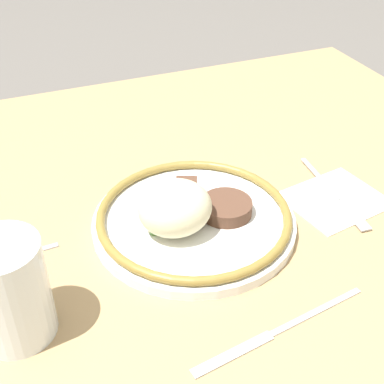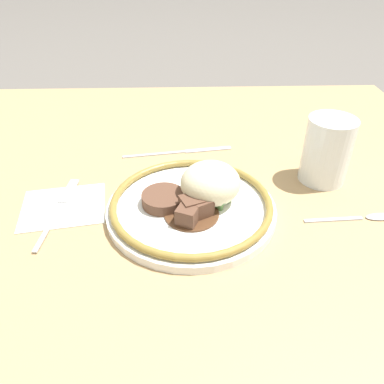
{
  "view_description": "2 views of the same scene",
  "coord_description": "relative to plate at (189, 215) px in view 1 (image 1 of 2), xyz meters",
  "views": [
    {
      "loc": [
        0.21,
        0.47,
        0.5
      ],
      "look_at": [
        -0.0,
        -0.06,
        0.09
      ],
      "focal_mm": 50.0,
      "sensor_mm": 36.0,
      "label": 1
    },
    {
      "loc": [
        -0.01,
        -0.53,
        0.42
      ],
      "look_at": [
        0.0,
        -0.05,
        0.09
      ],
      "focal_mm": 35.0,
      "sensor_mm": 36.0,
      "label": 2
    }
  ],
  "objects": [
    {
      "name": "dining_table",
      "position": [
        -0.01,
        0.04,
        -0.04
      ],
      "size": [
        1.13,
        1.1,
        0.04
      ],
      "color": "tan",
      "rests_on": "ground"
    },
    {
      "name": "ground_plane",
      "position": [
        -0.01,
        0.04,
        -0.07
      ],
      "size": [
        8.0,
        8.0,
        0.0
      ],
      "primitive_type": "plane",
      "color": "#5B5651"
    },
    {
      "name": "napkin",
      "position": [
        -0.22,
        0.02,
        -0.02
      ],
      "size": [
        0.15,
        0.13,
        0.0
      ],
      "color": "silver",
      "rests_on": "dining_table"
    },
    {
      "name": "plate",
      "position": [
        0.0,
        0.0,
        0.0
      ],
      "size": [
        0.27,
        0.27,
        0.08
      ],
      "color": "white",
      "rests_on": "dining_table"
    },
    {
      "name": "fork",
      "position": [
        -0.22,
        0.02,
        -0.02
      ],
      "size": [
        0.03,
        0.19,
        0.0
      ],
      "rotation": [
        0.0,
        0.0,
        1.48
      ],
      "color": "#B7B7BC",
      "rests_on": "napkin"
    },
    {
      "name": "juice_glass",
      "position": [
        0.23,
        0.09,
        0.03
      ],
      "size": [
        0.08,
        0.08,
        0.12
      ],
      "color": "yellow",
      "rests_on": "dining_table"
    },
    {
      "name": "knife",
      "position": [
        -0.02,
        0.2,
        -0.02
      ],
      "size": [
        0.22,
        0.04,
        0.0
      ],
      "rotation": [
        0.0,
        0.0,
        0.15
      ],
      "color": "#B7B7BC",
      "rests_on": "dining_table"
    }
  ]
}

